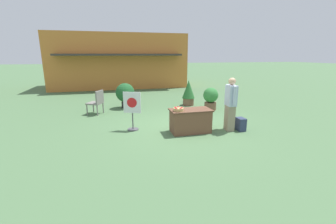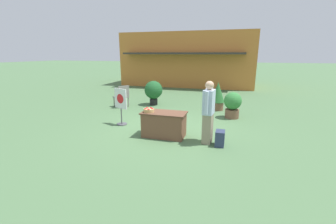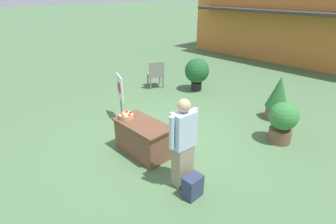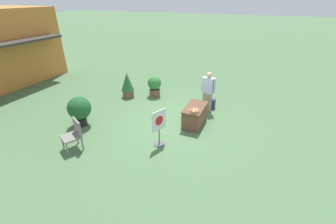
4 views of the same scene
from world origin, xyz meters
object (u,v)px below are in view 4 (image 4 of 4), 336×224
(poster_board, at_px, (159,127))
(patio_chair, at_px, (74,133))
(potted_plant_far_right, at_px, (79,109))
(potted_plant_far_left, at_px, (127,85))
(person_visitor, at_px, (208,92))
(backpack, at_px, (211,103))
(display_table, at_px, (195,115))
(apple_basket, at_px, (194,111))
(potted_plant_near_right, at_px, (155,85))

(poster_board, distance_m, patio_chair, 2.71)
(potted_plant_far_right, bearing_deg, potted_plant_far_left, -3.18)
(poster_board, bearing_deg, patio_chair, -131.63)
(person_visitor, xyz_separation_m, patio_chair, (-4.31, 3.23, -0.33))
(potted_plant_far_left, bearing_deg, person_visitor, -89.28)
(person_visitor, height_order, patio_chair, person_visitor)
(potted_plant_far_right, relative_size, potted_plant_far_left, 0.95)
(person_visitor, distance_m, potted_plant_far_left, 3.93)
(person_visitor, distance_m, backpack, 0.77)
(backpack, distance_m, potted_plant_far_left, 4.08)
(display_table, xyz_separation_m, patio_chair, (-3.00, 3.08, 0.18))
(apple_basket, bearing_deg, potted_plant_far_left, 66.46)
(backpack, xyz_separation_m, potted_plant_near_right, (0.25, 2.90, 0.34))
(backpack, xyz_separation_m, patio_chair, (-4.66, 3.34, 0.35))
(patio_chair, xyz_separation_m, potted_plant_far_right, (1.22, 0.86, 0.13))
(person_visitor, bearing_deg, potted_plant_far_left, -83.01)
(person_visitor, relative_size, potted_plant_far_right, 1.49)
(person_visitor, xyz_separation_m, potted_plant_near_right, (0.60, 2.79, -0.33))
(display_table, distance_m, backpack, 1.69)
(person_visitor, bearing_deg, display_table, 0.00)
(apple_basket, bearing_deg, display_table, 13.37)
(potted_plant_far_right, relative_size, potted_plant_near_right, 1.16)
(apple_basket, xyz_separation_m, potted_plant_far_right, (-1.35, 4.05, -0.11))
(display_table, height_order, potted_plant_far_left, potted_plant_far_left)
(apple_basket, height_order, potted_plant_near_right, potted_plant_near_right)
(potted_plant_far_left, distance_m, potted_plant_near_right, 1.31)
(backpack, distance_m, patio_chair, 5.74)
(apple_basket, distance_m, backpack, 2.18)
(poster_board, relative_size, potted_plant_far_right, 1.10)
(patio_chair, distance_m, potted_plant_far_left, 4.31)
(display_table, xyz_separation_m, poster_board, (-1.77, 0.67, 0.31))
(patio_chair, bearing_deg, potted_plant_far_left, -142.88)
(backpack, height_order, potted_plant_near_right, potted_plant_near_right)
(apple_basket, xyz_separation_m, backpack, (2.09, -0.15, -0.59))
(person_visitor, xyz_separation_m, potted_plant_far_left, (-0.05, 3.92, -0.24))
(backpack, bearing_deg, poster_board, 164.88)
(display_table, bearing_deg, potted_plant_far_left, 71.60)
(display_table, distance_m, poster_board, 1.92)
(display_table, xyz_separation_m, backpack, (1.66, -0.26, -0.17))
(apple_basket, bearing_deg, patio_chair, 128.87)
(person_visitor, height_order, potted_plant_near_right, person_visitor)
(backpack, bearing_deg, apple_basket, 175.76)
(apple_basket, xyz_separation_m, person_visitor, (1.74, -0.04, 0.08))
(apple_basket, distance_m, person_visitor, 1.74)
(potted_plant_near_right, bearing_deg, backpack, -94.95)
(apple_basket, bearing_deg, poster_board, 149.99)
(potted_plant_near_right, bearing_deg, poster_board, -151.73)
(apple_basket, height_order, backpack, apple_basket)
(potted_plant_near_right, bearing_deg, person_visitor, -102.22)
(apple_basket, relative_size, patio_chair, 0.32)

